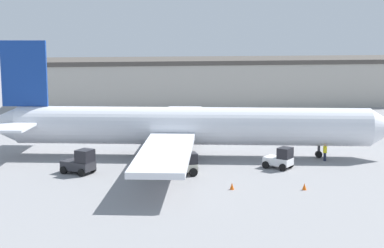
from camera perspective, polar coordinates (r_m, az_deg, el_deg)
name	(u,v)px	position (r m, az deg, el deg)	size (l,w,h in m)	color
ground_plane	(192,156)	(59.49, 0.00, -3.16)	(400.00, 400.00, 0.00)	gray
terminal_building	(234,81)	(100.19, 4.12, 4.16)	(64.06, 15.43, 7.79)	#ADA89E
airplane	(182,126)	(58.96, -1.01, -0.24)	(42.30, 35.86, 11.62)	silver
ground_crew_worker	(325,152)	(58.78, 12.77, -2.65)	(0.37, 0.37, 1.70)	#1E2338
baggage_tug	(280,159)	(54.89, 8.56, -3.36)	(2.97, 2.95, 2.01)	silver
belt_loader_truck	(182,165)	(51.87, -0.95, -3.95)	(3.11, 1.91, 1.99)	beige
pushback_tug	(80,163)	(53.32, -10.78, -3.69)	(3.25, 3.07, 2.22)	#2D2D33
safety_cone_near	(232,186)	(47.57, 3.90, -6.04)	(0.36, 0.36, 0.55)	#EF590F
safety_cone_far	(304,187)	(48.21, 10.84, -5.98)	(0.36, 0.36, 0.55)	#EF590F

